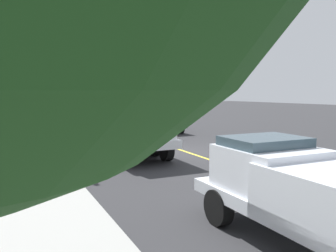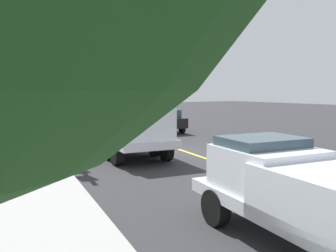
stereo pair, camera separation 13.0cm
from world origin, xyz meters
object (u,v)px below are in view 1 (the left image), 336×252
at_px(utility_bucket_truck, 121,120).
at_px(traffic_cone_mid_front, 130,133).
at_px(passing_minivan, 161,119).
at_px(service_pickup_truck, 315,194).
at_px(traffic_signal_mast, 29,44).

relative_size(utility_bucket_truck, traffic_cone_mid_front, 9.77).
height_order(passing_minivan, traffic_cone_mid_front, passing_minivan).
height_order(utility_bucket_truck, passing_minivan, utility_bucket_truck).
distance_m(service_pickup_truck, traffic_cone_mid_front, 16.42).
bearing_deg(traffic_signal_mast, traffic_cone_mid_front, -88.12).
distance_m(passing_minivan, traffic_signal_mast, 11.13).
xyz_separation_m(service_pickup_truck, passing_minivan, (18.33, -8.02, -0.15)).
height_order(utility_bucket_truck, service_pickup_truck, utility_bucket_truck).
xyz_separation_m(service_pickup_truck, traffic_signal_mast, (15.68, 1.78, 4.41)).
bearing_deg(passing_minivan, traffic_signal_mast, 105.11).
xyz_separation_m(service_pickup_truck, traffic_cone_mid_front, (15.88, -4.13, -0.69)).
relative_size(utility_bucket_truck, passing_minivan, 1.69).
bearing_deg(traffic_signal_mast, service_pickup_truck, -173.51).
height_order(service_pickup_truck, traffic_signal_mast, traffic_signal_mast).
height_order(passing_minivan, traffic_signal_mast, traffic_signal_mast).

